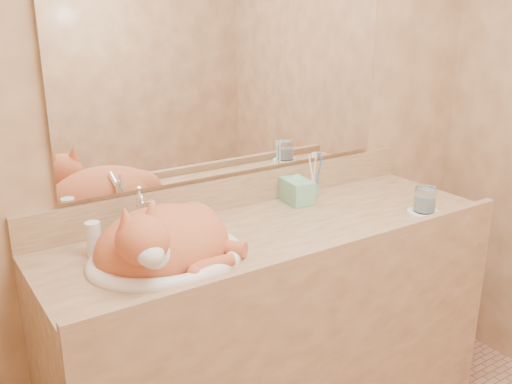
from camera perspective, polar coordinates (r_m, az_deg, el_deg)
wall_back at (r=2.06m, az=-2.24°, el=9.17°), size 2.40×0.02×2.50m
vanity_counter at (r=2.14m, az=1.96°, el=-14.27°), size 1.60×0.55×0.85m
mirror at (r=2.03m, az=-2.11°, el=13.02°), size 1.30×0.02×0.80m
sink_basin at (r=1.71m, az=-9.00°, el=-4.44°), size 0.49×0.42×0.15m
faucet at (r=1.86m, az=-11.34°, el=-2.34°), size 0.05×0.12×0.16m
cat at (r=1.70m, az=-9.34°, el=-4.73°), size 0.45×0.38×0.23m
soap_dispenser at (r=2.12m, az=5.09°, el=1.02°), size 0.10×0.10×0.20m
toothbrush_cup at (r=2.18m, az=5.93°, el=0.03°), size 0.13×0.13×0.09m
toothbrushes at (r=2.16m, az=5.99°, el=1.90°), size 0.03×0.03×0.20m
saucer at (r=2.16m, az=16.42°, el=-1.99°), size 0.12×0.12×0.01m
water_glass at (r=2.14m, az=16.54°, el=-0.73°), size 0.08×0.08×0.09m
lotion_bottle at (r=1.79m, az=-15.92°, el=-4.57°), size 0.05×0.05×0.11m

